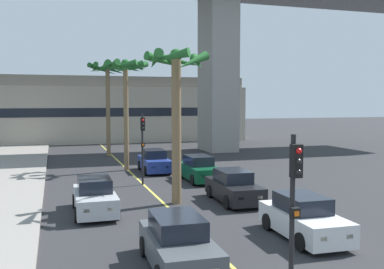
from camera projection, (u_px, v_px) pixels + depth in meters
lane_stripe_center at (142, 183)px, 26.54m from camera, size 0.14×56.00×0.01m
pier_building_backdrop at (96, 110)px, 54.01m from camera, size 36.19×8.04×7.81m
car_queue_front at (95, 197)px, 19.46m from camera, size 1.87×4.12×1.56m
car_queue_second at (234, 187)px, 21.66m from camera, size 1.92×4.14×1.56m
car_queue_third at (178, 244)px, 13.10m from camera, size 1.93×4.15×1.56m
car_queue_fourth at (154, 162)px, 30.83m from camera, size 1.89×4.13×1.56m
car_queue_fifth at (199, 169)px, 27.36m from camera, size 1.87×4.12×1.56m
car_queue_sixth at (303, 218)px, 15.95m from camera, size 1.93×4.15×1.56m
traffic_light_median_near at (294, 199)px, 10.13m from camera, size 0.24×0.37×4.20m
traffic_light_median_far at (143, 139)px, 25.86m from camera, size 0.24×0.37×4.20m
palm_tree_near_median at (176, 86)px, 20.96m from camera, size 3.10×3.19×7.42m
palm_tree_mid_median at (107, 78)px, 39.06m from camera, size 3.55×3.55×8.39m
palm_tree_far_median at (126, 77)px, 31.05m from camera, size 3.17×3.30×7.88m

